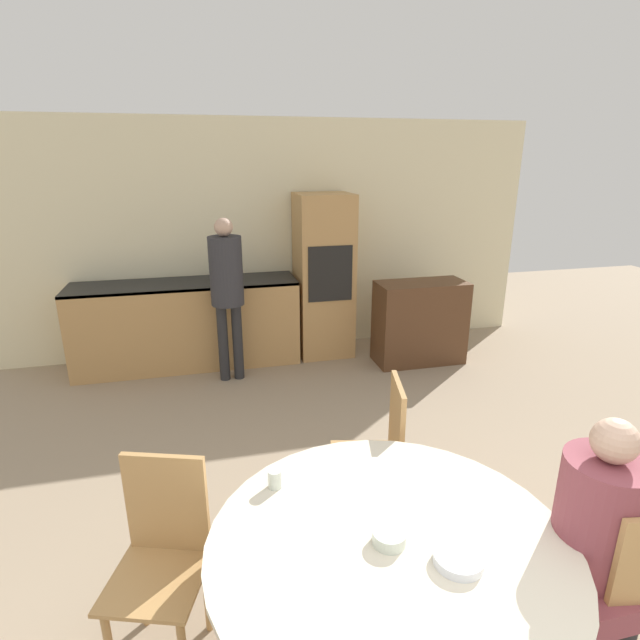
% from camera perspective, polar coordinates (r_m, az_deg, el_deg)
% --- Properties ---
extents(wall_back, '(6.13, 0.05, 2.60)m').
position_cam_1_polar(wall_back, '(5.79, -5.15, 9.25)').
color(wall_back, beige).
rests_on(wall_back, ground_plane).
extents(kitchen_counter, '(2.36, 0.60, 0.93)m').
position_cam_1_polar(kitchen_counter, '(5.59, -14.90, -0.32)').
color(kitchen_counter, tan).
rests_on(kitchen_counter, ground_plane).
extents(oven_unit, '(0.60, 0.59, 1.82)m').
position_cam_1_polar(oven_unit, '(5.64, 0.42, 5.04)').
color(oven_unit, tan).
rests_on(oven_unit, ground_plane).
extents(sideboard, '(0.97, 0.45, 0.91)m').
position_cam_1_polar(sideboard, '(5.60, 11.32, -0.27)').
color(sideboard, '#51331E').
rests_on(sideboard, ground_plane).
extents(dining_table, '(1.48, 1.48, 0.74)m').
position_cam_1_polar(dining_table, '(2.32, 7.82, -27.10)').
color(dining_table, '#51331E').
rests_on(dining_table, ground_plane).
extents(chair_near_right, '(0.47, 0.47, 0.95)m').
position_cam_1_polar(chair_near_right, '(2.63, 32.40, -24.50)').
color(chair_near_right, tan).
rests_on(chair_near_right, ground_plane).
extents(chair_far_left, '(0.51, 0.51, 0.95)m').
position_cam_1_polar(chair_far_left, '(2.55, -17.53, -23.63)').
color(chair_far_left, tan).
rests_on(chair_far_left, ground_plane).
extents(chair_far_right, '(0.48, 0.48, 0.95)m').
position_cam_1_polar(chair_far_right, '(3.12, 6.92, -14.23)').
color(chair_far_right, tan).
rests_on(chair_far_right, ground_plane).
extents(person_seated, '(0.34, 0.41, 1.25)m').
position_cam_1_polar(person_seated, '(2.48, 29.32, -20.92)').
color(person_seated, '#262628').
rests_on(person_seated, ground_plane).
extents(person_standing, '(0.32, 0.32, 1.65)m').
position_cam_1_polar(person_standing, '(4.96, -10.60, 4.27)').
color(person_standing, '#262628').
rests_on(person_standing, ground_plane).
extents(cup, '(0.06, 0.06, 0.09)m').
position_cam_1_polar(cup, '(2.42, -5.18, -17.63)').
color(cup, silver).
rests_on(cup, dining_table).
extents(bowl_near, '(0.19, 0.19, 0.04)m').
position_cam_1_polar(bowl_near, '(2.14, 15.54, -24.83)').
color(bowl_near, silver).
rests_on(bowl_near, dining_table).
extents(bowl_centre, '(0.14, 0.14, 0.05)m').
position_cam_1_polar(bowl_centre, '(2.16, 7.92, -23.39)').
color(bowl_centre, silver).
rests_on(bowl_centre, dining_table).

